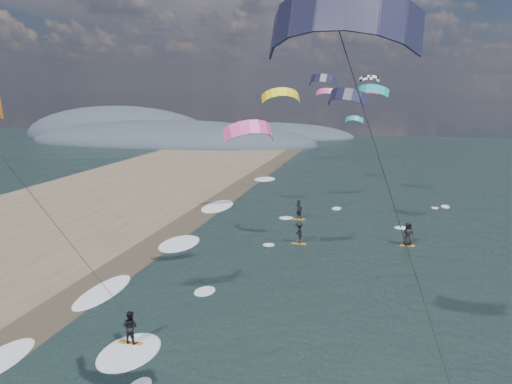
# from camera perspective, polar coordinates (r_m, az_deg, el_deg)

# --- Properties ---
(wet_sand_strip) EXTENTS (3.00, 240.00, 0.00)m
(wet_sand_strip) POSITION_cam_1_polar(r_m,az_deg,el_deg) (32.07, -20.87, -12.22)
(wet_sand_strip) COLOR #382D23
(wet_sand_strip) RESTS_ON ground
(coastal_hills) EXTENTS (80.00, 41.00, 15.00)m
(coastal_hills) POSITION_cam_1_polar(r_m,az_deg,el_deg) (132.57, -9.33, 5.19)
(coastal_hills) COLOR #3D4756
(coastal_hills) RESTS_ON ground
(kitesurfer_near_a) EXTENTS (7.49, 8.39, 14.75)m
(kitesurfer_near_a) POSITION_cam_1_polar(r_m,az_deg,el_deg) (14.36, 11.63, 4.61)
(kitesurfer_near_a) COLOR #C77623
(kitesurfer_near_a) RESTS_ON ground
(kitesurfer_near_b) EXTENTS (6.90, 9.08, 12.93)m
(kitesurfer_near_b) POSITION_cam_1_polar(r_m,az_deg,el_deg) (23.84, -22.55, 0.24)
(kitesurfer_near_b) COLOR #C77623
(kitesurfer_near_b) RESTS_ON ground
(far_kitesurfers) EXTENTS (10.54, 9.17, 1.85)m
(far_kitesurfers) POSITION_cam_1_polar(r_m,az_deg,el_deg) (46.08, 7.90, -3.56)
(far_kitesurfers) COLOR #C77623
(far_kitesurfers) RESTS_ON ground
(bg_kite_field) EXTENTS (10.71, 73.29, 7.86)m
(bg_kite_field) POSITION_cam_1_polar(r_m,az_deg,el_deg) (67.73, 8.43, 9.88)
(bg_kite_field) COLOR #D83F8C
(bg_kite_field) RESTS_ON ground
(shoreline_surf) EXTENTS (2.40, 79.40, 0.11)m
(shoreline_surf) POSITION_cam_1_polar(r_m,az_deg,el_deg) (35.26, -14.91, -9.79)
(shoreline_surf) COLOR white
(shoreline_surf) RESTS_ON ground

